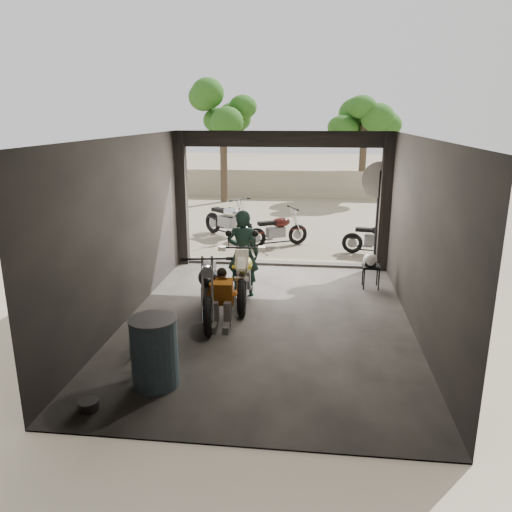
% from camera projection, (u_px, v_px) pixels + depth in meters
% --- Properties ---
extents(ground, '(80.00, 80.00, 0.00)m').
position_uv_depth(ground, '(267.00, 322.00, 8.86)').
color(ground, '#7A6D56').
rests_on(ground, ground).
extents(garage, '(7.00, 7.13, 3.20)m').
position_uv_depth(garage, '(271.00, 245.00, 9.03)').
color(garage, '#2D2B28').
rests_on(garage, ground).
extents(boundary_wall, '(18.00, 0.30, 1.20)m').
position_uv_depth(boundary_wall, '(297.00, 184.00, 22.07)').
color(boundary_wall, gray).
rests_on(boundary_wall, ground).
extents(tree_left, '(2.20, 2.20, 5.60)m').
position_uv_depth(tree_left, '(223.00, 104.00, 20.05)').
color(tree_left, '#382B1E').
rests_on(tree_left, ground).
extents(tree_right, '(2.20, 2.20, 5.00)m').
position_uv_depth(tree_right, '(365.00, 115.00, 20.96)').
color(tree_right, '#382B1E').
rests_on(tree_right, ground).
extents(main_bike, '(0.97, 2.01, 1.30)m').
position_uv_depth(main_bike, '(244.00, 271.00, 9.64)').
color(main_bike, '#F3EBCD').
rests_on(main_bike, ground).
extents(left_bike, '(1.11, 2.03, 1.30)m').
position_uv_depth(left_bike, '(209.00, 284.00, 8.88)').
color(left_bike, black).
rests_on(left_bike, ground).
extents(outside_bike_a, '(1.88, 1.72, 1.22)m').
position_uv_depth(outside_bike_a, '(228.00, 217.00, 14.87)').
color(outside_bike_a, black).
rests_on(outside_bike_a, ground).
extents(outside_bike_b, '(1.71, 1.32, 1.08)m').
position_uv_depth(outside_bike_b, '(277.00, 227.00, 13.82)').
color(outside_bike_b, '#42120F').
rests_on(outside_bike_b, ground).
extents(outside_bike_c, '(1.62, 0.91, 1.04)m').
position_uv_depth(outside_bike_c, '(376.00, 236.00, 12.97)').
color(outside_bike_c, black).
rests_on(outside_bike_c, ground).
extents(rider, '(0.67, 0.47, 1.77)m').
position_uv_depth(rider, '(243.00, 254.00, 9.93)').
color(rider, black).
rests_on(rider, ground).
extents(mechanic, '(0.54, 0.71, 1.00)m').
position_uv_depth(mechanic, '(221.00, 301.00, 8.49)').
color(mechanic, '#C5691A').
rests_on(mechanic, ground).
extents(stool, '(0.36, 0.36, 0.50)m').
position_uv_depth(stool, '(371.00, 269.00, 10.46)').
color(stool, black).
rests_on(stool, ground).
extents(helmet, '(0.38, 0.39, 0.28)m').
position_uv_depth(helmet, '(370.00, 260.00, 10.36)').
color(helmet, silver).
rests_on(helmet, stool).
extents(oil_drum, '(0.71, 0.71, 0.97)m').
position_uv_depth(oil_drum, '(154.00, 353.00, 6.64)').
color(oil_drum, '#405D6C').
rests_on(oil_drum, ground).
extents(sign_post, '(0.85, 0.08, 2.54)m').
position_uv_depth(sign_post, '(379.00, 197.00, 11.52)').
color(sign_post, black).
rests_on(sign_post, ground).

